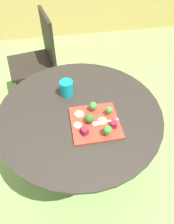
% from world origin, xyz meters
% --- Properties ---
extents(ground_plane, '(12.00, 12.00, 0.00)m').
position_xyz_m(ground_plane, '(0.00, 0.00, 0.00)').
color(ground_plane, '#70994C').
extents(patio_table, '(1.00, 1.00, 0.70)m').
position_xyz_m(patio_table, '(0.00, 0.00, 0.48)').
color(patio_table, '#28231E').
rests_on(patio_table, ground_plane).
extents(patio_chair, '(0.51, 0.51, 0.90)m').
position_xyz_m(patio_chair, '(-0.26, 0.98, 0.53)').
color(patio_chair, black).
rests_on(patio_chair, ground_plane).
extents(salad_plate, '(0.27, 0.27, 0.01)m').
position_xyz_m(salad_plate, '(0.07, -0.12, 0.71)').
color(salad_plate, '#AD3323').
rests_on(salad_plate, patio_table).
extents(drinking_glass, '(0.08, 0.08, 0.10)m').
position_xyz_m(drinking_glass, '(-0.06, 0.16, 0.75)').
color(drinking_glass, '#0F8C93').
rests_on(drinking_glass, patio_table).
extents(fork, '(0.15, 0.03, 0.00)m').
position_xyz_m(fork, '(0.12, -0.13, 0.72)').
color(fork, silver).
rests_on(fork, salad_plate).
extents(broccoli_floret_0, '(0.05, 0.05, 0.06)m').
position_xyz_m(broccoli_floret_0, '(0.12, -0.21, 0.76)').
color(broccoli_floret_0, '#99B770').
rests_on(broccoli_floret_0, salad_plate).
extents(broccoli_floret_1, '(0.05, 0.05, 0.06)m').
position_xyz_m(broccoli_floret_1, '(0.08, -0.03, 0.75)').
color(broccoli_floret_1, '#99B770').
rests_on(broccoli_floret_1, salad_plate).
extents(broccoli_floret_2, '(0.05, 0.05, 0.06)m').
position_xyz_m(broccoli_floret_2, '(0.04, -0.12, 0.75)').
color(broccoli_floret_2, '#99B770').
rests_on(broccoli_floret_2, salad_plate).
extents(broccoli_floret_3, '(0.04, 0.04, 0.06)m').
position_xyz_m(broccoli_floret_3, '(0.16, -0.07, 0.75)').
color(broccoli_floret_3, '#99B770').
rests_on(broccoli_floret_3, salad_plate).
extents(cucumber_slice_0, '(0.05, 0.05, 0.01)m').
position_xyz_m(cucumber_slice_0, '(0.11, -0.12, 0.72)').
color(cucumber_slice_0, '#8EB766').
rests_on(cucumber_slice_0, salad_plate).
extents(cucumber_slice_1, '(0.06, 0.06, 0.01)m').
position_xyz_m(cucumber_slice_1, '(-0.01, -0.05, 0.72)').
color(cucumber_slice_1, '#8EB766').
rests_on(cucumber_slice_1, salad_plate).
extents(cucumber_slice_2, '(0.05, 0.05, 0.01)m').
position_xyz_m(cucumber_slice_2, '(-0.03, -0.13, 0.72)').
color(cucumber_slice_2, '#8EB766').
rests_on(cucumber_slice_2, salad_plate).
extents(beet_chunk_0, '(0.05, 0.05, 0.04)m').
position_xyz_m(beet_chunk_0, '(0.00, -0.19, 0.74)').
color(beet_chunk_0, maroon).
rests_on(beet_chunk_0, salad_plate).
extents(beet_chunk_1, '(0.04, 0.04, 0.04)m').
position_xyz_m(beet_chunk_1, '(0.17, -0.17, 0.74)').
color(beet_chunk_1, maroon).
rests_on(beet_chunk_1, salad_plate).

